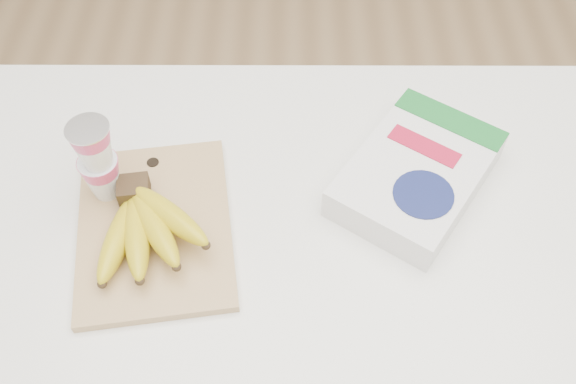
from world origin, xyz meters
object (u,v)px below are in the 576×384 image
object	(u,v)px
table	(297,367)
yogurt_stack	(97,159)
bananas	(144,226)
cutting_board	(155,227)
cereal_box	(417,174)

from	to	relation	value
table	yogurt_stack	xyz separation A→B (m)	(-0.31, 0.10, 0.56)
table	bananas	bearing A→B (deg)	176.98
table	yogurt_stack	world-z (taller)	yogurt_stack
cutting_board	yogurt_stack	world-z (taller)	yogurt_stack
cereal_box	table	bearing A→B (deg)	-112.27
table	yogurt_stack	bearing A→B (deg)	162.41
table	cereal_box	bearing A→B (deg)	33.38
bananas	yogurt_stack	xyz separation A→B (m)	(-0.07, 0.08, 0.05)
cutting_board	yogurt_stack	size ratio (longest dim) A/B	2.11
table	bananas	size ratio (longest dim) A/B	6.36
cereal_box	cutting_board	bearing A→B (deg)	-133.37
bananas	yogurt_stack	bearing A→B (deg)	130.75
table	cereal_box	distance (m)	0.55
bananas	yogurt_stack	size ratio (longest dim) A/B	1.30
table	cereal_box	xyz separation A→B (m)	(0.19, 0.12, 0.50)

